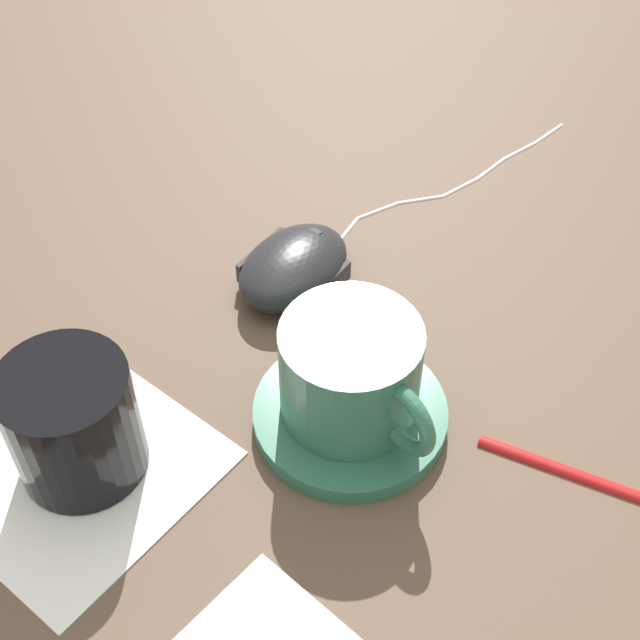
{
  "coord_description": "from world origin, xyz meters",
  "views": [
    {
      "loc": [
        0.26,
        -0.17,
        0.49
      ],
      "look_at": [
        -0.05,
        0.11,
        0.03
      ],
      "focal_mm": 50.0,
      "sensor_mm": 36.0,
      "label": 1
    }
  ],
  "objects": [
    {
      "name": "ground_plane",
      "position": [
        0.0,
        0.0,
        0.0
      ],
      "size": [
        3.0,
        3.0,
        0.0
      ],
      "primitive_type": "plane",
      "color": "brown"
    },
    {
      "name": "saucer",
      "position": [
        0.01,
        0.09,
        0.01
      ],
      "size": [
        0.13,
        0.13,
        0.01
      ],
      "primitive_type": "cylinder",
      "color": "#2D664C",
      "rests_on": "ground"
    },
    {
      "name": "coffee_cup",
      "position": [
        0.01,
        0.09,
        0.05
      ],
      "size": [
        0.12,
        0.09,
        0.07
      ],
      "color": "#2D664C",
      "rests_on": "saucer"
    },
    {
      "name": "computer_mouse",
      "position": [
        -0.11,
        0.14,
        0.02
      ],
      "size": [
        0.09,
        0.11,
        0.04
      ],
      "color": "black",
      "rests_on": "ground"
    },
    {
      "name": "mouse_cable",
      "position": [
        -0.11,
        0.33,
        0.0
      ],
      "size": [
        0.04,
        0.27,
        0.0
      ],
      "color": "white",
      "rests_on": "ground"
    },
    {
      "name": "napkin_under_glass",
      "position": [
        -0.08,
        -0.07,
        0.0
      ],
      "size": [
        0.18,
        0.18,
        0.0
      ],
      "primitive_type": "cube",
      "rotation": [
        0.0,
        0.0,
        0.16
      ],
      "color": "silver",
      "rests_on": "ground"
    },
    {
      "name": "drinking_glass",
      "position": [
        -0.08,
        -0.06,
        0.04
      ],
      "size": [
        0.08,
        0.08,
        0.08
      ],
      "primitive_type": "cylinder",
      "color": "black",
      "rests_on": "napkin_under_glass"
    },
    {
      "name": "pen",
      "position": [
        0.14,
        0.16,
        0.0
      ],
      "size": [
        0.13,
        0.06,
        0.01
      ],
      "color": "#B21919",
      "rests_on": "ground"
    }
  ]
}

